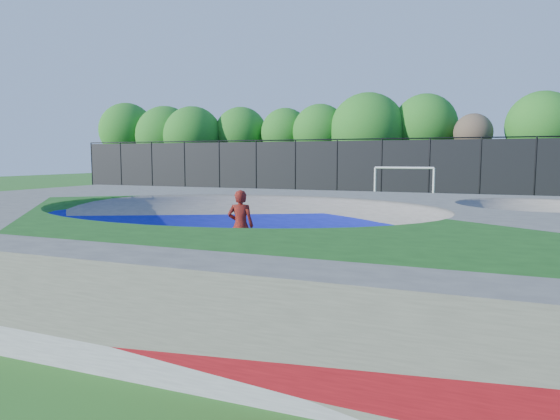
{
  "coord_description": "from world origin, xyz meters",
  "views": [
    {
      "loc": [
        5.92,
        -11.82,
        2.78
      ],
      "look_at": [
        0.02,
        3.0,
        1.1
      ],
      "focal_mm": 32.0,
      "sensor_mm": 36.0,
      "label": 1
    }
  ],
  "objects": [
    {
      "name": "ground",
      "position": [
        0.0,
        0.0,
        0.0
      ],
      "size": [
        120.0,
        120.0,
        0.0
      ],
      "primitive_type": "plane",
      "color": "#25631B",
      "rests_on": "ground"
    },
    {
      "name": "treeline",
      "position": [
        -0.51,
        26.22,
        4.82
      ],
      "size": [
        53.1,
        7.14,
        7.78
      ],
      "color": "#4D3726",
      "rests_on": "ground"
    },
    {
      "name": "skateboard",
      "position": [
        0.06,
        0.04,
        0.03
      ],
      "size": [
        0.81,
        0.41,
        0.05
      ],
      "primitive_type": "cube",
      "rotation": [
        0.0,
        0.0,
        0.25
      ],
      "color": "black",
      "rests_on": "ground"
    },
    {
      "name": "soccer_goal",
      "position": [
        1.93,
        17.41,
        1.57
      ],
      "size": [
        3.42,
        0.12,
        2.26
      ],
      "color": "silver",
      "rests_on": "ground"
    },
    {
      "name": "skate_deck",
      "position": [
        0.0,
        0.0,
        0.75
      ],
      "size": [
        22.0,
        14.0,
        1.5
      ],
      "primitive_type": "cube",
      "color": "gray",
      "rests_on": "ground"
    },
    {
      "name": "fence",
      "position": [
        0.0,
        21.0,
        2.1
      ],
      "size": [
        48.09,
        0.09,
        4.04
      ],
      "color": "black",
      "rests_on": "ground"
    },
    {
      "name": "skater",
      "position": [
        0.06,
        0.04,
        0.96
      ],
      "size": [
        0.79,
        0.61,
        1.93
      ],
      "primitive_type": "imported",
      "rotation": [
        0.0,
        0.0,
        3.38
      ],
      "color": "red",
      "rests_on": "ground"
    }
  ]
}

